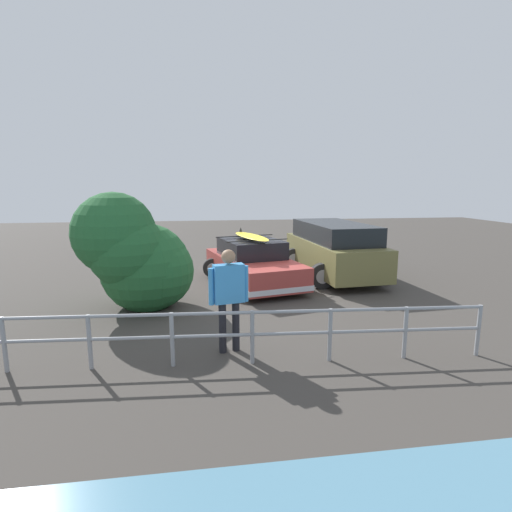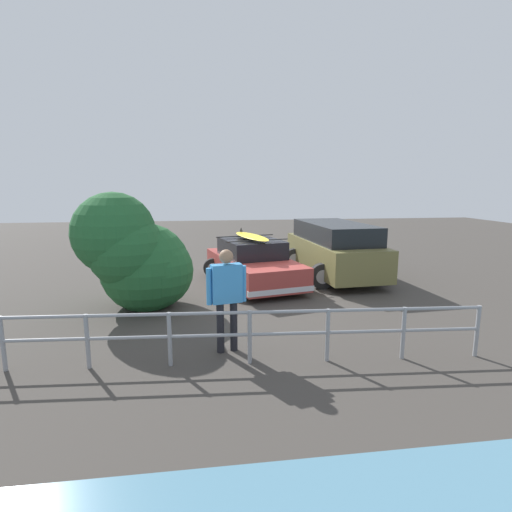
{
  "view_description": "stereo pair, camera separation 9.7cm",
  "coord_description": "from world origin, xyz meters",
  "views": [
    {
      "loc": [
        1.91,
        11.25,
        2.94
      ],
      "look_at": [
        0.29,
        0.29,
        0.95
      ],
      "focal_mm": 28.0,
      "sensor_mm": 36.0,
      "label": 1
    },
    {
      "loc": [
        1.82,
        11.27,
        2.94
      ],
      "look_at": [
        0.29,
        0.29,
        0.95
      ],
      "focal_mm": 28.0,
      "sensor_mm": 36.0,
      "label": 2
    }
  ],
  "objects": [
    {
      "name": "ground_plane",
      "position": [
        0.0,
        0.0,
        -0.01
      ],
      "size": [
        44.0,
        44.0,
        0.02
      ],
      "primitive_type": "cube",
      "color": "#423D38",
      "rests_on": "ground"
    },
    {
      "name": "person_bystander",
      "position": [
        1.4,
        4.53,
        1.11
      ],
      "size": [
        0.7,
        0.31,
        1.84
      ],
      "color": "black",
      "rests_on": "ground"
    },
    {
      "name": "railing_fence",
      "position": [
        1.71,
        5.03,
        0.6
      ],
      "size": [
        9.19,
        0.68,
        0.91
      ],
      "color": "gray",
      "rests_on": "ground"
    },
    {
      "name": "sedan_car",
      "position": [
        0.3,
        -0.35,
        0.63
      ],
      "size": [
        2.96,
        4.48,
        1.61
      ],
      "color": "#9E3833",
      "rests_on": "ground"
    },
    {
      "name": "suv_car",
      "position": [
        -2.4,
        -0.89,
        0.9
      ],
      "size": [
        2.74,
        4.79,
        1.74
      ],
      "color": "brown",
      "rests_on": "ground"
    },
    {
      "name": "bush_near_left",
      "position": [
        3.36,
        1.76,
        1.33
      ],
      "size": [
        2.72,
        2.27,
        2.89
      ],
      "color": "#4C3828",
      "rests_on": "ground"
    }
  ]
}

